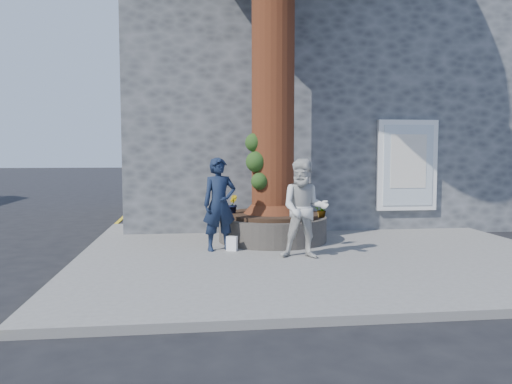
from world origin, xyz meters
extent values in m
plane|color=black|center=(0.00, 0.00, 0.00)|extent=(120.00, 120.00, 0.00)
cube|color=slate|center=(1.50, 1.00, 0.06)|extent=(9.00, 8.00, 0.12)
cube|color=yellow|center=(-3.05, 1.00, 0.00)|extent=(0.10, 30.00, 0.01)
cube|color=#45484A|center=(2.50, 7.20, 3.00)|extent=(10.00, 8.00, 6.00)
cube|color=black|center=(2.50, 7.20, 6.15)|extent=(10.30, 8.30, 0.30)
cube|color=white|center=(4.30, 3.14, 1.70)|extent=(1.50, 0.12, 2.20)
cube|color=silver|center=(4.30, 3.08, 1.70)|extent=(1.25, 0.04, 1.95)
cube|color=silver|center=(4.30, 3.06, 1.80)|extent=(0.90, 0.02, 1.30)
cylinder|color=black|center=(0.80, 2.00, 0.38)|extent=(2.30, 2.30, 0.52)
cylinder|color=black|center=(0.80, 2.00, 0.68)|extent=(2.04, 2.04, 0.08)
cylinder|color=#3F180F|center=(0.80, 2.00, 4.47)|extent=(0.90, 0.90, 7.50)
cone|color=#3F180F|center=(0.80, 2.00, 1.07)|extent=(1.24, 1.24, 0.70)
sphere|color=#204115|center=(0.42, 1.80, 1.82)|extent=(0.44, 0.44, 0.44)
sphere|color=#204115|center=(0.48, 1.70, 1.42)|extent=(0.36, 0.36, 0.36)
sphere|color=#204115|center=(0.40, 1.92, 2.22)|extent=(0.40, 0.40, 0.40)
imported|color=#121C32|center=(-0.39, 1.08, 1.02)|extent=(0.73, 0.56, 1.80)
imported|color=beige|center=(1.09, 0.20, 1.01)|extent=(1.00, 0.85, 1.78)
cube|color=white|center=(-0.15, 1.01, 0.26)|extent=(0.23, 0.18, 0.28)
imported|color=gray|center=(1.65, 2.85, 0.91)|extent=(0.24, 0.24, 0.38)
imported|color=gray|center=(-0.05, 2.07, 0.91)|extent=(0.23, 0.24, 0.39)
imported|color=gray|center=(1.65, 1.15, 0.89)|extent=(0.20, 0.20, 0.33)
imported|color=gray|center=(1.65, 1.15, 0.85)|extent=(0.32, 0.32, 0.26)
camera|label=1|loc=(-0.86, -8.48, 2.01)|focal=35.00mm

